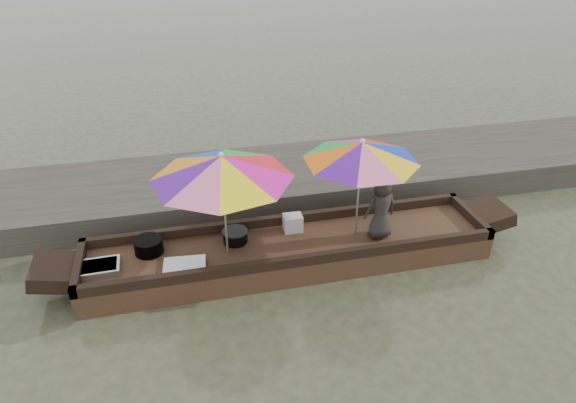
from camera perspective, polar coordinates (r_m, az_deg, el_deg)
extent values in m
plane|color=#353A27|center=(7.75, 0.17, -6.80)|extent=(80.00, 80.00, 0.00)
cube|color=#2D2B26|center=(9.46, -2.92, 2.16)|extent=(22.00, 2.20, 0.50)
cube|color=#331F14|center=(7.65, 0.17, -5.74)|extent=(5.95, 1.20, 0.35)
cylinder|color=black|center=(7.57, -15.23, -4.78)|extent=(0.41, 0.41, 0.21)
cube|color=silver|center=(7.45, -20.35, -6.93)|extent=(0.58, 0.41, 0.09)
cube|color=silver|center=(7.19, -11.42, -7.04)|extent=(0.60, 0.44, 0.06)
cylinder|color=black|center=(7.58, -5.89, -3.91)|extent=(0.36, 0.36, 0.17)
cube|color=silver|center=(7.78, 0.54, -2.40)|extent=(0.29, 0.23, 0.26)
imported|color=#292623|center=(7.58, 10.29, -0.67)|extent=(0.51, 0.36, 0.98)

